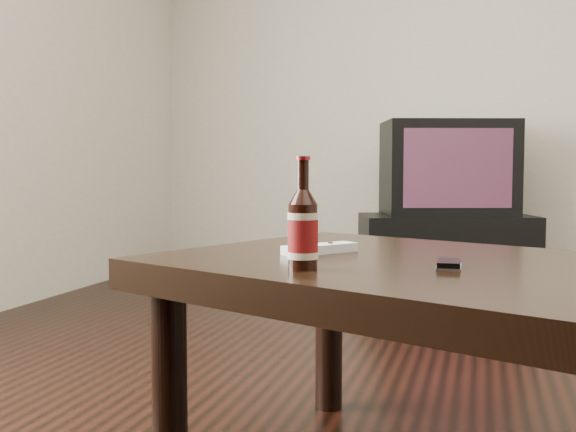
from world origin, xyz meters
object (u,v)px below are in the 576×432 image
(beer_bottle, at_px, (303,230))
(tv, at_px, (448,168))
(coffee_table, at_px, (479,300))
(remote, at_px, (320,249))
(tv_stand, at_px, (446,248))
(phone, at_px, (449,265))

(beer_bottle, bearing_deg, tv, 87.76)
(coffee_table, bearing_deg, beer_bottle, -157.02)
(beer_bottle, height_order, remote, beer_bottle)
(tv_stand, bearing_deg, beer_bottle, -109.43)
(tv_stand, relative_size, beer_bottle, 4.76)
(tv_stand, height_order, remote, remote)
(tv, relative_size, remote, 4.95)
(coffee_table, xyz_separation_m, beer_bottle, (-0.33, -0.14, 0.14))
(remote, bearing_deg, tv, 125.70)
(tv, height_order, coffee_table, tv)
(tv_stand, distance_m, beer_bottle, 3.07)
(tv_stand, bearing_deg, coffee_table, -103.04)
(tv, bearing_deg, coffee_table, -103.05)
(tv_stand, xyz_separation_m, beer_bottle, (-0.12, -3.04, 0.38))
(tv_stand, xyz_separation_m, phone, (0.15, -2.95, 0.31))
(tv, distance_m, beer_bottle, 3.04)
(tv, bearing_deg, phone, -104.24)
(tv_stand, relative_size, remote, 5.83)
(tv, height_order, phone, tv)
(tv_stand, distance_m, remote, 2.81)
(coffee_table, bearing_deg, tv_stand, 94.15)
(coffee_table, distance_m, beer_bottle, 0.39)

